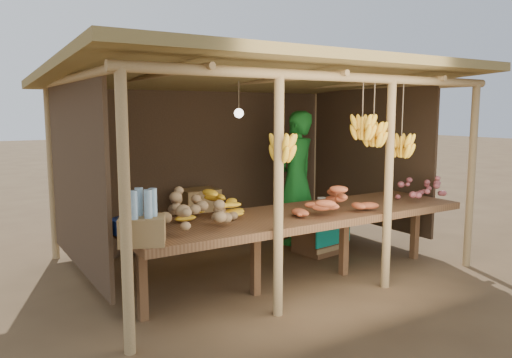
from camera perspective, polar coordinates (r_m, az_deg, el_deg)
ground at (r=6.35m, az=0.00°, el=-9.43°), size 60.00×60.00×0.00m
stall_structure at (r=6.05m, az=0.25°, el=8.09°), size 4.70×3.50×2.43m
counter at (r=5.40m, az=5.37°, el=-4.43°), size 3.90×1.05×0.80m
potato_heap at (r=4.65m, az=-7.88°, el=-3.38°), size 1.15×0.80×0.37m
sweet_potato_heap at (r=5.38m, az=8.36°, el=-1.94°), size 0.95×0.59×0.36m
onion_heap at (r=6.47m, az=18.37°, el=-0.62°), size 0.84×0.58×0.36m
banana_pile at (r=5.06m, az=-5.12°, el=-2.53°), size 0.75×0.53×0.35m
tomato_basin at (r=4.61m, az=-13.87°, el=-4.98°), size 0.37×0.37×0.19m
bottle_box at (r=4.17m, az=-12.88°, el=-4.94°), size 0.45×0.41×0.46m
vendor at (r=7.05m, az=4.61°, el=0.12°), size 0.79×0.63×1.88m
tarp_crate at (r=6.74m, az=7.31°, el=-5.70°), size 0.71×0.64×0.77m
carton_stack at (r=6.87m, az=-7.89°, el=-5.12°), size 1.06×0.41×0.80m
burlap_sacks at (r=6.82m, az=-15.04°, el=-6.53°), size 0.73×0.38×0.51m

